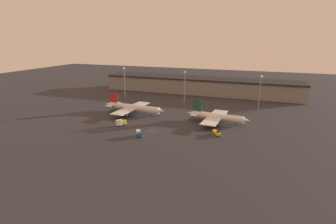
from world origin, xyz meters
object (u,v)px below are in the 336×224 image
Objects in this scene: airplane_0 at (133,108)px; airplane_1 at (217,117)px; service_vehicle_2 at (216,133)px; service_vehicle_0 at (138,133)px; service_vehicle_1 at (121,122)px.

airplane_0 is 1.20× the size of airplane_1.
service_vehicle_0 is at bearing -100.11° from service_vehicle_2.
airplane_0 is 27.16m from service_vehicle_1.
airplane_0 is at bearing -178.46° from service_vehicle_0.
airplane_0 is 44.58m from service_vehicle_0.
service_vehicle_1 is (-50.65, -25.25, -1.49)m from airplane_1.
service_vehicle_2 is (37.29, 15.77, -0.38)m from service_vehicle_0.
airplane_1 is (56.41, -1.24, -0.08)m from airplane_0.
airplane_0 is 56.43m from airplane_1.
airplane_1 reaches higher than service_vehicle_2.
service_vehicle_0 is 40.48m from service_vehicle_2.
service_vehicle_0 is 20.80m from service_vehicle_1.
airplane_1 reaches higher than service_vehicle_0.
service_vehicle_1 is 54.65m from service_vehicle_2.
service_vehicle_1 reaches higher than service_vehicle_0.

